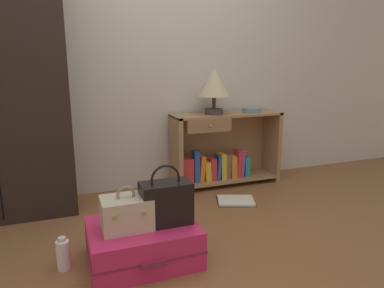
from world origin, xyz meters
The scene contains 10 objects.
ground_plane centered at (0.00, 0.00, 0.00)m, with size 9.00×9.00×0.00m, color brown.
back_wall centered at (0.00, 1.50, 1.30)m, with size 6.40×0.10×2.60m, color beige.
bookshelf centered at (0.77, 1.27, 0.32)m, with size 1.07×0.33×0.70m.
table_lamp centered at (0.67, 1.25, 0.98)m, with size 0.30×0.30×0.42m.
bowl centered at (1.06, 1.24, 0.72)m, with size 0.18×0.18×0.05m, color slate.
suitcase_large centered at (-0.28, 0.17, 0.12)m, with size 0.64×0.52×0.23m.
train_case centered at (-0.37, 0.15, 0.33)m, with size 0.28×0.22×0.26m.
handbag centered at (-0.14, 0.14, 0.36)m, with size 0.30×0.16×0.36m.
bottle centered at (-0.73, 0.23, 0.09)m, with size 0.07×0.07×0.20m.
open_book_on_floor centered at (0.68, 0.79, 0.01)m, with size 0.39×0.34×0.02m.
Camera 1 is at (-0.68, -1.74, 1.16)m, focal length 33.02 mm.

